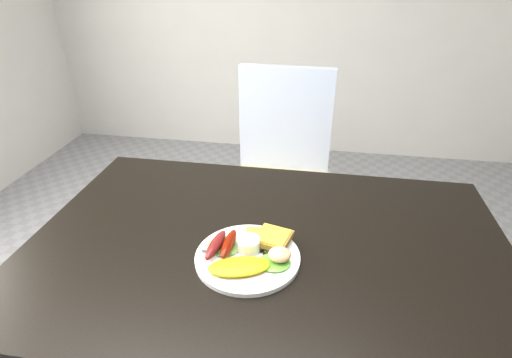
{
  "coord_description": "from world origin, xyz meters",
  "views": [
    {
      "loc": [
        0.1,
        -0.79,
        1.37
      ],
      "look_at": [
        -0.04,
        0.05,
        0.9
      ],
      "focal_mm": 28.0,
      "sensor_mm": 36.0,
      "label": 1
    }
  ],
  "objects_px": {
    "dining_chair": "(279,190)",
    "plate": "(248,257)",
    "dining_table": "(267,248)",
    "person": "(292,156)"
  },
  "relations": [
    {
      "from": "dining_chair",
      "to": "person",
      "type": "relative_size",
      "value": 0.31
    },
    {
      "from": "dining_table",
      "to": "person",
      "type": "distance_m",
      "value": 0.61
    },
    {
      "from": "dining_table",
      "to": "plate",
      "type": "height_order",
      "value": "plate"
    },
    {
      "from": "dining_chair",
      "to": "person",
      "type": "xyz_separation_m",
      "value": [
        0.06,
        -0.16,
        0.26
      ]
    },
    {
      "from": "dining_table",
      "to": "person",
      "type": "relative_size",
      "value": 0.85
    },
    {
      "from": "plate",
      "to": "dining_chair",
      "type": "bearing_deg",
      "value": 91.0
    },
    {
      "from": "dining_table",
      "to": "person",
      "type": "height_order",
      "value": "person"
    },
    {
      "from": "dining_table",
      "to": "person",
      "type": "xyz_separation_m",
      "value": [
        0.01,
        0.61,
        -0.02
      ]
    },
    {
      "from": "dining_chair",
      "to": "person",
      "type": "height_order",
      "value": "person"
    },
    {
      "from": "dining_chair",
      "to": "plate",
      "type": "bearing_deg",
      "value": -86.49
    }
  ]
}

